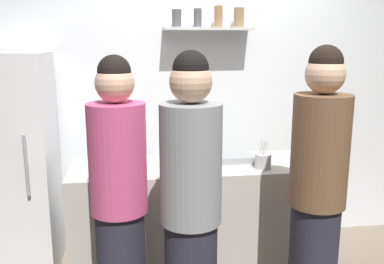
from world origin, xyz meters
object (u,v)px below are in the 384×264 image
object	(u,v)px
baking_pan	(231,157)
person_grey_hoodie	(191,212)
refrigerator	(16,166)
wine_bottle_green_glass	(191,146)
wine_bottle_pale_glass	(133,144)
water_bottle_plastic	(210,158)
utensil_holder	(263,161)
person_brown_jacket	(317,196)
person_pink_top	(119,203)

from	to	relation	value
baking_pan	person_grey_hoodie	xyz separation A→B (m)	(-0.43, -0.89, -0.05)
refrigerator	wine_bottle_green_glass	xyz separation A→B (m)	(1.36, -0.15, 0.15)
wine_bottle_pale_glass	water_bottle_plastic	size ratio (longest dim) A/B	1.40
refrigerator	person_grey_hoodie	size ratio (longest dim) A/B	0.98
baking_pan	utensil_holder	world-z (taller)	utensil_holder
refrigerator	wine_bottle_green_glass	bearing A→B (deg)	-6.08
baking_pan	wine_bottle_green_glass	world-z (taller)	wine_bottle_green_glass
refrigerator	wine_bottle_pale_glass	bearing A→B (deg)	-4.16
utensil_holder	wine_bottle_pale_glass	size ratio (longest dim) A/B	0.71
wine_bottle_pale_glass	wine_bottle_green_glass	world-z (taller)	wine_bottle_pale_glass
refrigerator	utensil_holder	xyz separation A→B (m)	(1.85, -0.47, 0.10)
utensil_holder	water_bottle_plastic	xyz separation A→B (m)	(-0.40, -0.02, 0.04)
wine_bottle_pale_glass	person_brown_jacket	world-z (taller)	person_brown_jacket
baking_pan	wine_bottle_green_glass	distance (m)	0.32
refrigerator	wine_bottle_pale_glass	xyz separation A→B (m)	(0.91, -0.07, 0.16)
person_brown_jacket	water_bottle_plastic	bearing A→B (deg)	-39.68
utensil_holder	baking_pan	bearing A→B (deg)	128.96
person_grey_hoodie	water_bottle_plastic	bearing A→B (deg)	-8.40
refrigerator	wine_bottle_green_glass	world-z (taller)	refrigerator
refrigerator	person_brown_jacket	distance (m)	2.26
utensil_holder	person_brown_jacket	size ratio (longest dim) A/B	0.12
refrigerator	water_bottle_plastic	bearing A→B (deg)	-18.99
person_grey_hoodie	person_pink_top	distance (m)	0.46
wine_bottle_pale_glass	person_grey_hoodie	bearing A→B (deg)	-73.66
wine_bottle_green_glass	person_brown_jacket	xyz separation A→B (m)	(0.65, -0.88, -0.12)
refrigerator	person_grey_hoodie	distance (m)	1.67
utensil_holder	wine_bottle_pale_glass	xyz separation A→B (m)	(-0.93, 0.41, 0.06)
wine_bottle_green_glass	wine_bottle_pale_glass	bearing A→B (deg)	170.09
water_bottle_plastic	person_pink_top	xyz separation A→B (m)	(-0.62, -0.41, -0.14)
person_brown_jacket	wine_bottle_pale_glass	bearing A→B (deg)	-37.73
utensil_holder	person_pink_top	bearing A→B (deg)	-157.07
utensil_holder	person_brown_jacket	distance (m)	0.58
wine_bottle_pale_glass	refrigerator	bearing A→B (deg)	175.84
utensil_holder	person_brown_jacket	world-z (taller)	person_brown_jacket
refrigerator	baking_pan	xyz separation A→B (m)	(1.66, -0.24, 0.07)
person_grey_hoodie	person_pink_top	world-z (taller)	person_grey_hoodie
person_grey_hoodie	person_brown_jacket	size ratio (longest dim) A/B	0.99
refrigerator	person_brown_jacket	world-z (taller)	person_brown_jacket
wine_bottle_green_glass	person_brown_jacket	distance (m)	1.10
water_bottle_plastic	person_pink_top	bearing A→B (deg)	-146.76
person_grey_hoodie	wine_bottle_pale_glass	bearing A→B (deg)	26.95
baking_pan	person_brown_jacket	size ratio (longest dim) A/B	0.19
refrigerator	wine_bottle_pale_glass	distance (m)	0.93
person_grey_hoodie	person_pink_top	size ratio (longest dim) A/B	1.02
wine_bottle_green_glass	refrigerator	bearing A→B (deg)	173.92
wine_bottle_pale_glass	person_pink_top	distance (m)	0.86
person_grey_hoodie	person_pink_top	bearing A→B (deg)	70.54
utensil_holder	water_bottle_plastic	world-z (taller)	water_bottle_plastic
wine_bottle_pale_glass	person_grey_hoodie	distance (m)	1.13
utensil_holder	person_pink_top	size ratio (longest dim) A/B	0.12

